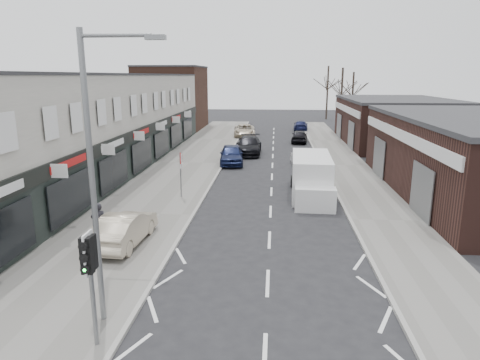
% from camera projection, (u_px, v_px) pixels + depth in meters
% --- Properties ---
extents(ground, '(160.00, 160.00, 0.00)m').
position_uv_depth(ground, '(266.00, 314.00, 12.82)').
color(ground, black).
rests_on(ground, ground).
extents(pavement_left, '(5.50, 64.00, 0.12)m').
position_uv_depth(pavement_left, '(189.00, 163.00, 34.64)').
color(pavement_left, slate).
rests_on(pavement_left, ground).
extents(pavement_right, '(3.50, 64.00, 0.12)m').
position_uv_depth(pavement_right, '(346.00, 166.00, 33.65)').
color(pavement_right, slate).
rests_on(pavement_right, ground).
extents(shop_terrace_left, '(8.00, 41.00, 7.10)m').
position_uv_depth(shop_terrace_left, '(92.00, 123.00, 31.93)').
color(shop_terrace_left, beige).
rests_on(shop_terrace_left, ground).
extents(brick_block_far, '(8.00, 10.00, 8.00)m').
position_uv_depth(brick_block_far, '(172.00, 99.00, 56.51)').
color(brick_block_far, '#42261C').
rests_on(brick_block_far, ground).
extents(right_unit_far, '(10.00, 16.00, 4.50)m').
position_uv_depth(right_unit_far, '(395.00, 122.00, 44.21)').
color(right_unit_far, '#361D18').
rests_on(right_unit_far, ground).
extents(tree_far_a, '(3.60, 3.60, 8.00)m').
position_uv_depth(tree_far_a, '(340.00, 128.00, 58.58)').
color(tree_far_a, '#382D26').
rests_on(tree_far_a, ground).
extents(tree_far_b, '(3.60, 3.60, 7.50)m').
position_uv_depth(tree_far_b, '(351.00, 123.00, 64.19)').
color(tree_far_b, '#382D26').
rests_on(tree_far_b, ground).
extents(tree_far_c, '(3.60, 3.60, 8.50)m').
position_uv_depth(tree_far_c, '(326.00, 119.00, 70.24)').
color(tree_far_c, '#382D26').
rests_on(tree_far_c, ground).
extents(traffic_light, '(0.28, 0.60, 3.10)m').
position_uv_depth(traffic_light, '(89.00, 263.00, 10.65)').
color(traffic_light, slate).
rests_on(traffic_light, pavement_left).
extents(street_lamp, '(2.23, 0.22, 8.00)m').
position_uv_depth(street_lamp, '(97.00, 167.00, 11.31)').
color(street_lamp, slate).
rests_on(street_lamp, pavement_left).
extents(warning_sign, '(0.12, 0.80, 2.70)m').
position_uv_depth(warning_sign, '(181.00, 162.00, 24.33)').
color(warning_sign, slate).
rests_on(warning_sign, pavement_left).
extents(white_van, '(2.38, 6.28, 2.42)m').
position_uv_depth(white_van, '(311.00, 178.00, 25.08)').
color(white_van, silver).
rests_on(white_van, ground).
extents(sedan_on_pavement, '(1.69, 4.24, 1.37)m').
position_uv_depth(sedan_on_pavement, '(125.00, 228.00, 17.72)').
color(sedan_on_pavement, '#B5A891').
rests_on(sedan_on_pavement, pavement_left).
extents(pedestrian, '(0.73, 0.59, 1.74)m').
position_uv_depth(pedestrian, '(99.00, 223.00, 17.84)').
color(pedestrian, black).
rests_on(pedestrian, pavement_left).
extents(parked_car_left_a, '(2.25, 4.70, 1.55)m').
position_uv_depth(parked_car_left_a, '(231.00, 155.00, 34.46)').
color(parked_car_left_a, '#151D42').
rests_on(parked_car_left_a, ground).
extents(parked_car_left_b, '(2.21, 5.43, 1.57)m').
position_uv_depth(parked_car_left_b, '(249.00, 146.00, 38.80)').
color(parked_car_left_b, black).
rests_on(parked_car_left_b, ground).
extents(parked_car_left_c, '(2.77, 5.34, 1.44)m').
position_uv_depth(parked_car_left_c, '(244.00, 131.00, 49.88)').
color(parked_car_left_c, '#C0B299').
rests_on(parked_car_left_c, ground).
extents(parked_car_right_a, '(1.74, 4.02, 1.29)m').
position_uv_depth(parked_car_right_a, '(302.00, 159.00, 33.47)').
color(parked_car_right_a, silver).
rests_on(parked_car_right_a, ground).
extents(parked_car_right_b, '(1.99, 4.13, 1.36)m').
position_uv_depth(parked_car_right_b, '(299.00, 136.00, 45.52)').
color(parked_car_right_b, black).
rests_on(parked_car_right_b, ground).
extents(parked_car_right_c, '(2.07, 4.45, 1.26)m').
position_uv_depth(parked_car_right_c, '(301.00, 125.00, 55.79)').
color(parked_car_right_c, '#13183D').
rests_on(parked_car_right_c, ground).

